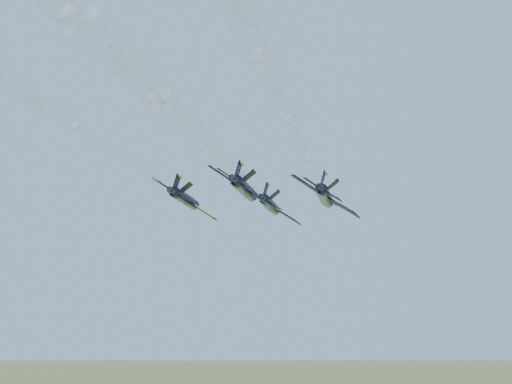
# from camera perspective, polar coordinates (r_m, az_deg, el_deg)

# --- Properties ---
(jet_lead) EXTENTS (10.01, 15.02, 6.29)m
(jet_lead) POSITION_cam_1_polar(r_m,az_deg,el_deg) (123.22, 1.05, -0.96)
(jet_lead) COLOR black
(jet_left) EXTENTS (10.01, 15.02, 6.29)m
(jet_left) POSITION_cam_1_polar(r_m,az_deg,el_deg) (115.28, -5.16, -0.51)
(jet_left) COLOR black
(jet_right) EXTENTS (10.01, 15.02, 6.29)m
(jet_right) POSITION_cam_1_polar(r_m,az_deg,el_deg) (112.10, 5.08, -0.33)
(jet_right) COLOR black
(jet_slot) EXTENTS (10.01, 15.02, 6.29)m
(jet_slot) POSITION_cam_1_polar(r_m,az_deg,el_deg) (103.35, -0.80, 0.21)
(jet_slot) COLOR black
(smoke_trail_lead) EXTENTS (8.27, 69.69, 2.57)m
(smoke_trail_lead) POSITION_cam_1_polar(r_m,az_deg,el_deg) (72.85, -5.58, 3.33)
(smoke_trail_lead) COLOR white
(smoke_trail_left) EXTENTS (8.27, 69.69, 2.57)m
(smoke_trail_left) POSITION_cam_1_polar(r_m,az_deg,el_deg) (67.18, -17.10, 4.49)
(smoke_trail_left) COLOR white
(smoke_trail_right) EXTENTS (8.27, 69.69, 2.57)m
(smoke_trail_right) POSITION_cam_1_polar(r_m,az_deg,el_deg) (61.12, 0.56, 5.31)
(smoke_trail_right) COLOR white
(smoke_trail_slot) EXTENTS (8.27, 69.69, 2.57)m
(smoke_trail_slot) POSITION_cam_1_polar(r_m,az_deg,el_deg) (54.05, -11.58, 7.10)
(smoke_trail_slot) COLOR white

